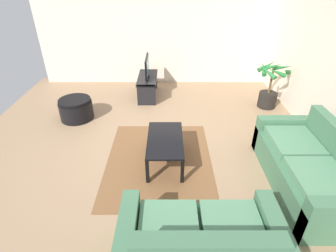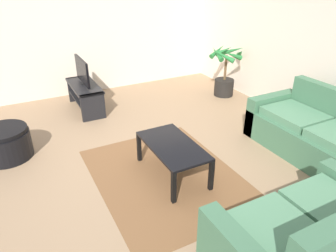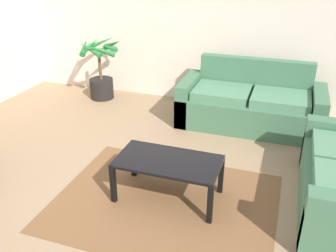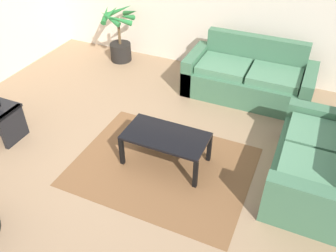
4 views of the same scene
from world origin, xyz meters
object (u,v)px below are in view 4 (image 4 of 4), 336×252
at_px(couch_main, 248,79).
at_px(potted_palm, 120,39).
at_px(couch_loveseat, 317,165).
at_px(coffee_table, 166,139).

distance_m(couch_main, potted_palm, 2.55).
height_order(couch_loveseat, coffee_table, couch_loveseat).
bearing_deg(potted_palm, coffee_table, -49.14).
xyz_separation_m(couch_main, potted_palm, (-2.53, 0.27, 0.14)).
height_order(couch_loveseat, potted_palm, potted_palm).
bearing_deg(couch_loveseat, couch_main, 126.22).
bearing_deg(potted_palm, couch_main, -6.07).
bearing_deg(couch_loveseat, coffee_table, -168.09).
bearing_deg(coffee_table, potted_palm, 130.86).
xyz_separation_m(couch_loveseat, coffee_table, (-1.76, -0.37, 0.08)).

